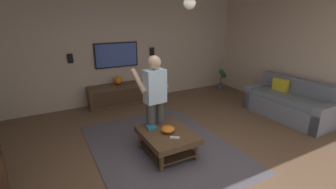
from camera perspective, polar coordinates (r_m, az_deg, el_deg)
The scene contains 16 objects.
ground_plane at distance 4.16m, azimuth 4.73°, elevation -14.93°, with size 8.44×8.44×0.00m, color brown.
wall_back_tv at distance 6.57m, azimuth -11.20°, elevation 10.46°, with size 0.10×7.23×2.82m, color #BCA893.
wall_side_window at distance 6.28m, azimuth 33.83°, elevation 7.35°, with size 6.76×0.10×2.82m, color #C6B09B.
area_rug at distance 4.46m, azimuth -1.49°, elevation -12.33°, with size 3.04×2.31×0.01m, color #514C56.
couch at distance 6.25m, azimuth 26.64°, elevation -1.93°, with size 1.92×0.90×0.87m.
coffee_table at distance 4.16m, azimuth -0.26°, elevation -10.15°, with size 1.00×0.80×0.40m.
media_console at distance 6.47m, azimuth -10.85°, elevation 0.03°, with size 0.45×1.70×0.55m.
tv at distance 6.46m, azimuth -12.06°, elevation 9.10°, with size 0.05×1.13×0.64m.
person_standing at distance 4.21m, azimuth -3.20°, elevation -0.33°, with size 0.56×0.57×1.64m.
potted_plant_short at distance 7.85m, azimuth 12.63°, elevation 3.73°, with size 0.25×0.26×0.63m.
bowl at distance 4.09m, azimuth -0.05°, elevation -8.21°, with size 0.23×0.23×0.10m, color orange.
remote_white at distance 3.92m, azimuth 1.62°, elevation -10.12°, with size 0.15×0.04×0.02m, color white.
book at distance 4.25m, azimuth -4.01°, elevation -7.65°, with size 0.22×0.16×0.04m, color teal.
vase_round at distance 6.40m, azimuth -11.72°, elevation 3.35°, with size 0.22×0.22×0.22m, color orange.
wall_speaker_left at distance 6.83m, azimuth -3.80°, elevation 10.09°, with size 0.06×0.12×0.22m, color black.
wall_speaker_right at distance 6.26m, azimuth -22.07°, elevation 7.89°, with size 0.06×0.12×0.22m, color black.
Camera 1 is at (-2.89, 1.94, 2.29)m, focal length 25.84 mm.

